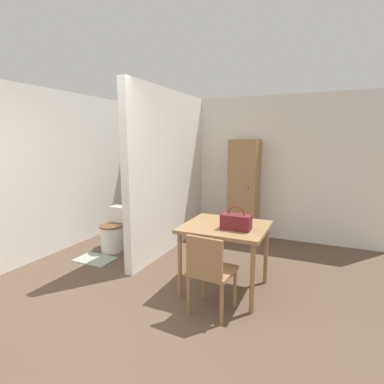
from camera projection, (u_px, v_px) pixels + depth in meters
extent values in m
plane|color=brown|center=(108.00, 340.00, 2.65)|extent=(16.00, 16.00, 0.00)
cube|color=white|center=(230.00, 167.00, 5.60)|extent=(5.29, 0.12, 2.50)
cube|color=white|center=(68.00, 171.00, 4.89)|extent=(0.12, 4.47, 2.50)
cube|color=white|center=(170.00, 172.00, 4.75)|extent=(0.12, 2.34, 2.50)
cube|color=#997047|center=(225.00, 227.00, 3.42)|extent=(0.93, 0.84, 0.04)
cylinder|color=#997047|center=(180.00, 265.00, 3.33)|extent=(0.05, 0.05, 0.75)
cylinder|color=#997047|center=(252.00, 279.00, 3.00)|extent=(0.05, 0.05, 0.75)
cylinder|color=#997047|center=(204.00, 245.00, 3.97)|extent=(0.05, 0.05, 0.75)
cylinder|color=#997047|center=(266.00, 254.00, 3.64)|extent=(0.05, 0.05, 0.75)
cube|color=#997047|center=(212.00, 271.00, 3.03)|extent=(0.45, 0.45, 0.04)
cube|color=#997047|center=(204.00, 257.00, 2.83)|extent=(0.38, 0.06, 0.39)
cylinder|color=#997047|center=(204.00, 281.00, 3.31)|extent=(0.04, 0.04, 0.42)
cylinder|color=#997047|center=(235.00, 288.00, 3.14)|extent=(0.04, 0.04, 0.42)
cylinder|color=#997047|center=(188.00, 295.00, 3.00)|extent=(0.04, 0.04, 0.42)
cylinder|color=#997047|center=(222.00, 304.00, 2.83)|extent=(0.04, 0.04, 0.42)
cylinder|color=white|center=(112.00, 239.00, 4.75)|extent=(0.35, 0.35, 0.40)
cylinder|color=brown|center=(111.00, 226.00, 4.71)|extent=(0.37, 0.37, 0.02)
cube|color=white|center=(121.00, 215.00, 4.91)|extent=(0.33, 0.18, 0.28)
cube|color=maroon|center=(236.00, 222.00, 3.24)|extent=(0.32, 0.16, 0.16)
torus|color=maroon|center=(236.00, 215.00, 3.23)|extent=(0.19, 0.01, 0.19)
cube|color=#997047|center=(244.00, 190.00, 5.26)|extent=(0.48, 0.42, 1.76)
sphere|color=black|center=(248.00, 187.00, 5.00)|extent=(0.02, 0.02, 0.02)
cube|color=#99A899|center=(95.00, 259.00, 4.43)|extent=(0.56, 0.39, 0.01)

